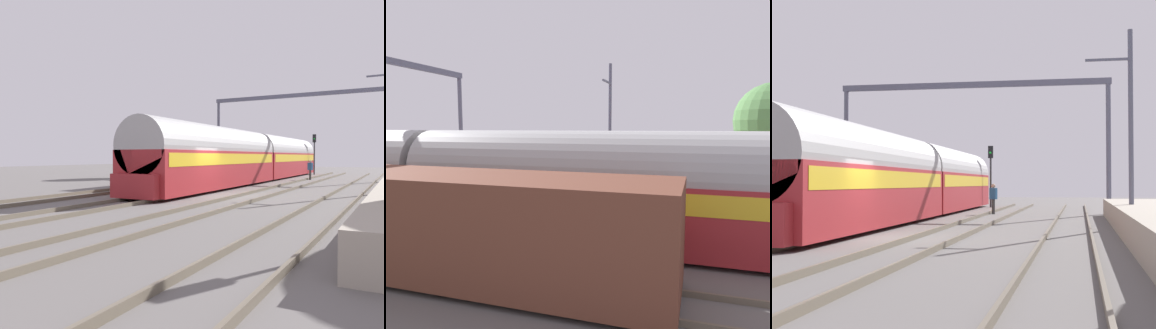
{
  "view_description": "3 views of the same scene",
  "coord_description": "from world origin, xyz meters",
  "views": [
    {
      "loc": [
        8.47,
        -18.36,
        2.05
      ],
      "look_at": [
        -2.0,
        0.88,
        1.58
      ],
      "focal_mm": 36.06,
      "sensor_mm": 36.0,
      "label": 1
    },
    {
      "loc": [
        -14.2,
        1.5,
        4.11
      ],
      "look_at": [
        1.42,
        6.66,
        2.42
      ],
      "focal_mm": 34.32,
      "sensor_mm": 36.0,
      "label": 2
    },
    {
      "loc": [
        6.35,
        -18.84,
        1.74
      ],
      "look_at": [
        -1.0,
        20.26,
        2.97
      ],
      "focal_mm": 57.79,
      "sensor_mm": 36.0,
      "label": 3
    }
  ],
  "objects": [
    {
      "name": "catenary_pole_east_mid",
      "position": [
        8.34,
        6.85,
        4.15
      ],
      "size": [
        1.9,
        0.2,
        8.0
      ],
      "color": "#56586E",
      "rests_on": "ground"
    },
    {
      "name": "ground",
      "position": [
        0.0,
        0.0,
        0.0
      ],
      "size": [
        120.0,
        120.0,
        0.0
      ],
      "primitive_type": "plane",
      "color": "#645F5D"
    },
    {
      "name": "passenger_train",
      "position": [
        -2.0,
        11.88,
        1.97
      ],
      "size": [
        2.93,
        32.85,
        3.82
      ],
      "color": "maroon",
      "rests_on": "ground"
    },
    {
      "name": "track_far_west",
      "position": [
        -5.99,
        0.0,
        0.08
      ],
      "size": [
        1.52,
        60.0,
        0.16
      ],
      "color": "#675D4D",
      "rests_on": "ground"
    },
    {
      "name": "track_west",
      "position": [
        -2.0,
        0.0,
        0.08
      ],
      "size": [
        1.52,
        60.0,
        0.16
      ],
      "color": "#675D4D",
      "rests_on": "ground"
    },
    {
      "name": "freight_car",
      "position": [
        -5.99,
        8.27,
        1.47
      ],
      "size": [
        2.8,
        13.0,
        2.7
      ],
      "color": "brown",
      "rests_on": "ground"
    },
    {
      "name": "person_crossing",
      "position": [
        1.5,
        16.03,
        1.03
      ],
      "size": [
        0.46,
        0.36,
        1.73
      ],
      "rotation": [
        0.0,
        0.0,
        2.81
      ],
      "color": "#383838",
      "rests_on": "ground"
    },
    {
      "name": "track_east",
      "position": [
        2.0,
        0.0,
        0.08
      ],
      "size": [
        1.52,
        60.0,
        0.16
      ],
      "color": "#675D4D",
      "rests_on": "ground"
    },
    {
      "name": "track_far_east",
      "position": [
        5.99,
        0.0,
        0.08
      ],
      "size": [
        1.52,
        60.0,
        0.16
      ],
      "color": "#675D4D",
      "rests_on": "ground"
    },
    {
      "name": "platform",
      "position": [
        9.81,
        2.0,
        0.45
      ],
      "size": [
        4.4,
        28.0,
        0.9
      ],
      "color": "#A39989",
      "rests_on": "ground"
    }
  ]
}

